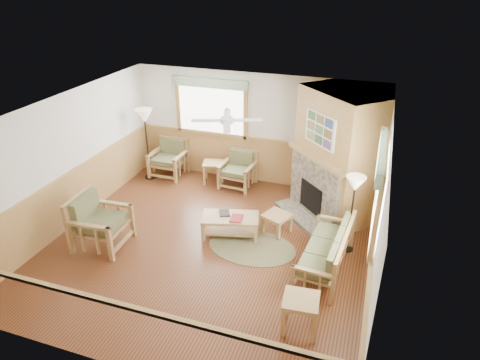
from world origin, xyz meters
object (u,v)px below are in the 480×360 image
(floor_lamp_left, at_px, (147,144))
(coffee_table, at_px, (230,226))
(end_table_chairs, at_px, (213,172))
(sofa, at_px, (325,250))
(armchair_back_right, at_px, (237,170))
(footstool, at_px, (276,223))
(armchair_left, at_px, (101,222))
(end_table_sofa, at_px, (300,314))
(floor_lamp_right, at_px, (351,214))
(armchair_back_left, at_px, (168,159))

(floor_lamp_left, bearing_deg, coffee_table, -32.59)
(end_table_chairs, bearing_deg, sofa, -38.99)
(armchair_back_right, distance_m, coffee_table, 2.18)
(sofa, bearing_deg, footstool, -123.52)
(armchair_left, relative_size, coffee_table, 0.92)
(end_table_sofa, distance_m, floor_lamp_right, 2.37)
(footstool, xyz_separation_m, floor_lamp_left, (-3.67, 1.40, 0.70))
(armchair_back_right, xyz_separation_m, armchair_left, (-1.65, -3.17, 0.09))
(floor_lamp_left, bearing_deg, end_table_sofa, -39.33)
(armchair_left, xyz_separation_m, end_table_chairs, (1.01, 3.18, -0.25))
(coffee_table, relative_size, end_table_sofa, 1.92)
(footstool, relative_size, floor_lamp_right, 0.31)
(armchair_back_right, height_order, coffee_table, armchair_back_right)
(end_table_sofa, relative_size, floor_lamp_right, 0.37)
(armchair_back_left, height_order, end_table_chairs, armchair_back_left)
(floor_lamp_left, height_order, floor_lamp_right, floor_lamp_left)
(armchair_back_left, height_order, floor_lamp_right, floor_lamp_right)
(armchair_back_left, distance_m, armchair_back_right, 1.87)
(sofa, bearing_deg, floor_lamp_left, -110.72)
(footstool, bearing_deg, floor_lamp_right, -5.13)
(end_table_sofa, height_order, footstool, end_table_sofa)
(armchair_back_left, distance_m, floor_lamp_left, 0.67)
(footstool, xyz_separation_m, floor_lamp_right, (1.43, -0.13, 0.57))
(sofa, bearing_deg, end_table_chairs, -124.37)
(coffee_table, bearing_deg, end_table_sofa, -62.83)
(armchair_left, relative_size, footstool, 2.15)
(armchair_left, bearing_deg, armchair_back_left, 0.41)
(sofa, distance_m, armchair_back_left, 5.05)
(end_table_sofa, distance_m, floor_lamp_left, 6.03)
(end_table_sofa, xyz_separation_m, floor_lamp_right, (0.46, 2.27, 0.49))
(end_table_sofa, height_order, floor_lamp_right, floor_lamp_right)
(floor_lamp_right, bearing_deg, armchair_back_right, 147.46)
(coffee_table, distance_m, footstool, 0.94)
(sofa, xyz_separation_m, floor_lamp_right, (0.34, 0.73, 0.37))
(armchair_back_right, distance_m, floor_lamp_left, 2.33)
(armchair_back_right, height_order, floor_lamp_left, floor_lamp_left)
(armchair_back_left, height_order, armchair_back_right, armchair_back_left)
(armchair_back_left, distance_m, armchair_left, 3.18)
(armchair_back_right, distance_m, footstool, 2.21)
(coffee_table, xyz_separation_m, floor_lamp_left, (-2.83, 1.81, 0.69))
(end_table_chairs, distance_m, floor_lamp_left, 1.76)
(sofa, relative_size, end_table_sofa, 3.03)
(sofa, distance_m, coffee_table, 1.99)
(end_table_chairs, bearing_deg, armchair_back_right, -0.64)
(armchair_back_left, height_order, coffee_table, armchair_back_left)
(footstool, bearing_deg, armchair_back_right, 130.03)
(sofa, xyz_separation_m, coffee_table, (-1.93, 0.44, -0.18))
(sofa, bearing_deg, end_table_sofa, 0.20)
(coffee_table, bearing_deg, armchair_left, -169.23)
(armchair_back_left, bearing_deg, footstool, -26.94)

